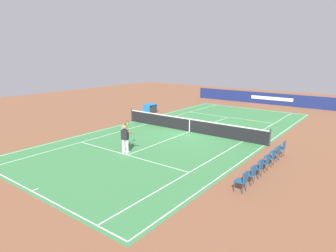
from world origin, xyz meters
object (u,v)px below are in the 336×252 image
object	(u,v)px
spectator_chair_3	(265,161)
spectator_chair_6	(243,180)
spectator_chair_0	(282,147)
spectator_chair_5	(251,173)
spectator_chair_4	(258,167)
tennis_ball	(200,131)
spectator_chair_1	(277,152)
tennis_net	(190,125)
spectator_chair_2	(271,156)
equipment_cart_tarped	(150,109)
tennis_player_near	(125,137)

from	to	relation	value
spectator_chair_3	spectator_chair_6	world-z (taller)	same
spectator_chair_0	spectator_chair_5	bearing A→B (deg)	0.00
spectator_chair_3	spectator_chair_4	distance (m)	0.89
tennis_ball	spectator_chair_0	bearing A→B (deg)	72.21
tennis_ball	spectator_chair_3	size ratio (longest dim) A/B	0.08
spectator_chair_0	spectator_chair_1	world-z (taller)	same
tennis_ball	spectator_chair_1	world-z (taller)	spectator_chair_1
tennis_net	spectator_chair_4	world-z (taller)	tennis_net
spectator_chair_0	spectator_chair_2	world-z (taller)	same
equipment_cart_tarped	spectator_chair_5	bearing A→B (deg)	55.17
spectator_chair_2	tennis_player_near	bearing A→B (deg)	-67.60
spectator_chair_0	spectator_chair_4	size ratio (longest dim) A/B	1.00
spectator_chair_4	spectator_chair_6	size ratio (longest dim) A/B	1.00
spectator_chair_1	spectator_chair_5	bearing A→B (deg)	0.00
spectator_chair_6	equipment_cart_tarped	world-z (taller)	spectator_chair_6
spectator_chair_2	spectator_chair_5	bearing A→B (deg)	0.00
tennis_player_near	spectator_chair_1	bearing A→B (deg)	118.18
tennis_ball	spectator_chair_1	distance (m)	7.07
spectator_chair_6	equipment_cart_tarped	distance (m)	17.40
tennis_net	spectator_chair_0	distance (m)	7.06
spectator_chair_1	spectator_chair_4	bearing A→B (deg)	0.00
tennis_net	equipment_cart_tarped	size ratio (longest dim) A/B	9.36
tennis_ball	spectator_chair_1	bearing A→B (deg)	65.29
spectator_chair_0	equipment_cart_tarped	distance (m)	14.79
tennis_player_near	spectator_chair_0	xyz separation A→B (m)	(-4.76, 7.22, -0.41)
spectator_chair_1	spectator_chair_2	distance (m)	0.89
equipment_cart_tarped	spectator_chair_1	bearing A→B (deg)	66.33
tennis_player_near	spectator_chair_1	size ratio (longest dim) A/B	1.93
spectator_chair_2	spectator_chair_4	size ratio (longest dim) A/B	1.00
tennis_player_near	spectator_chair_2	world-z (taller)	tennis_player_near
spectator_chair_6	spectator_chair_2	bearing A→B (deg)	180.00
tennis_ball	spectator_chair_5	size ratio (longest dim) A/B	0.08
spectator_chair_2	equipment_cart_tarped	xyz separation A→B (m)	(-6.96, -13.85, -0.08)
spectator_chair_3	spectator_chair_0	bearing A→B (deg)	180.00
tennis_player_near	spectator_chair_5	world-z (taller)	tennis_player_near
spectator_chair_6	tennis_net	bearing A→B (deg)	-134.52
tennis_ball	spectator_chair_1	xyz separation A→B (m)	(2.95, 6.41, 0.49)
tennis_player_near	spectator_chair_3	distance (m)	7.52
spectator_chair_2	equipment_cart_tarped	distance (m)	15.50
spectator_chair_5	tennis_player_near	bearing A→B (deg)	-87.63
tennis_net	spectator_chair_6	world-z (taller)	tennis_net
tennis_net	spectator_chair_6	bearing A→B (deg)	45.48
tennis_ball	spectator_chair_3	world-z (taller)	spectator_chair_3
tennis_player_near	spectator_chair_4	distance (m)	7.33
tennis_net	spectator_chair_6	xyz separation A→B (m)	(6.80, 6.91, 0.03)
spectator_chair_0	tennis_player_near	bearing A→B (deg)	-56.60
tennis_net	spectator_chair_1	size ratio (longest dim) A/B	13.30
spectator_chair_4	equipment_cart_tarped	world-z (taller)	spectator_chair_4
spectator_chair_4	spectator_chair_6	bearing A→B (deg)	0.00
spectator_chair_3	spectator_chair_4	xyz separation A→B (m)	(0.89, 0.00, 0.00)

